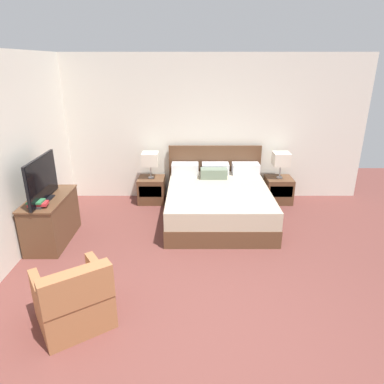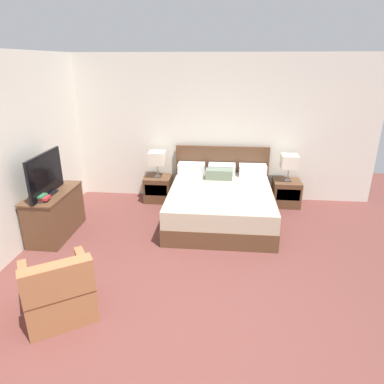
{
  "view_description": "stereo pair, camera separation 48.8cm",
  "coord_description": "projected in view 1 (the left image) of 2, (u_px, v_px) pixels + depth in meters",
  "views": [
    {
      "loc": [
        -0.16,
        -2.64,
        2.58
      ],
      "look_at": [
        -0.14,
        2.12,
        0.75
      ],
      "focal_mm": 32.0,
      "sensor_mm": 36.0,
      "label": 1
    },
    {
      "loc": [
        0.33,
        -2.61,
        2.58
      ],
      "look_at": [
        -0.14,
        2.12,
        0.75
      ],
      "focal_mm": 32.0,
      "sensor_mm": 36.0,
      "label": 2
    }
  ],
  "objects": [
    {
      "name": "ground_plane",
      "position": [
        207.0,
        339.0,
        3.39
      ],
      "size": [
        11.57,
        11.57,
        0.0
      ],
      "primitive_type": "plane",
      "color": "brown"
    },
    {
      "name": "wall_back",
      "position": [
        199.0,
        129.0,
        6.53
      ],
      "size": [
        6.29,
        0.06,
        2.73
      ],
      "primitive_type": "cube",
      "color": "silver",
      "rests_on": "ground"
    },
    {
      "name": "wall_left",
      "position": [
        3.0,
        162.0,
        4.41
      ],
      "size": [
        0.06,
        5.66,
        2.73
      ],
      "primitive_type": "cube",
      "color": "silver",
      "rests_on": "ground"
    },
    {
      "name": "bed",
      "position": [
        216.0,
        201.0,
        5.93
      ],
      "size": [
        1.79,
        2.08,
        1.06
      ],
      "color": "brown",
      "rests_on": "ground"
    },
    {
      "name": "nightstand_left",
      "position": [
        150.0,
        190.0,
        6.62
      ],
      "size": [
        0.5,
        0.47,
        0.49
      ],
      "color": "brown",
      "rests_on": "ground"
    },
    {
      "name": "nightstand_right",
      "position": [
        277.0,
        190.0,
        6.63
      ],
      "size": [
        0.5,
        0.47,
        0.49
      ],
      "color": "brown",
      "rests_on": "ground"
    },
    {
      "name": "table_lamp_left",
      "position": [
        149.0,
        159.0,
        6.4
      ],
      "size": [
        0.3,
        0.3,
        0.5
      ],
      "color": "#B7B7BC",
      "rests_on": "nightstand_left"
    },
    {
      "name": "table_lamp_right",
      "position": [
        279.0,
        159.0,
        6.41
      ],
      "size": [
        0.3,
        0.3,
        0.5
      ],
      "color": "#B7B7BC",
      "rests_on": "nightstand_right"
    },
    {
      "name": "dresser",
      "position": [
        50.0,
        219.0,
        5.11
      ],
      "size": [
        0.5,
        1.1,
        0.72
      ],
      "color": "brown",
      "rests_on": "ground"
    },
    {
      "name": "tv",
      "position": [
        40.0,
        180.0,
        4.79
      ],
      "size": [
        0.18,
        0.95,
        0.63
      ],
      "color": "black",
      "rests_on": "dresser"
    },
    {
      "name": "book_red_cover",
      "position": [
        35.0,
        206.0,
        4.64
      ],
      "size": [
        0.19,
        0.17,
        0.03
      ],
      "primitive_type": "cube",
      "rotation": [
        0.0,
        0.0,
        -0.06
      ],
      "color": "#383333",
      "rests_on": "dresser"
    },
    {
      "name": "book_blue_cover",
      "position": [
        36.0,
        204.0,
        4.63
      ],
      "size": [
        0.27,
        0.18,
        0.04
      ],
      "primitive_type": "cube",
      "rotation": [
        0.0,
        0.0,
        0.11
      ],
      "color": "#B7282D",
      "rests_on": "book_red_cover"
    },
    {
      "name": "book_small_top",
      "position": [
        34.0,
        202.0,
        4.62
      ],
      "size": [
        0.2,
        0.18,
        0.03
      ],
      "primitive_type": "cube",
      "rotation": [
        0.0,
        0.0,
        0.01
      ],
      "color": "#2D7042",
      "rests_on": "book_blue_cover"
    },
    {
      "name": "armchair_by_window",
      "position": [
        72.0,
        301.0,
        3.49
      ],
      "size": [
        0.95,
        0.95,
        0.76
      ],
      "color": "#935B38",
      "rests_on": "ground"
    }
  ]
}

